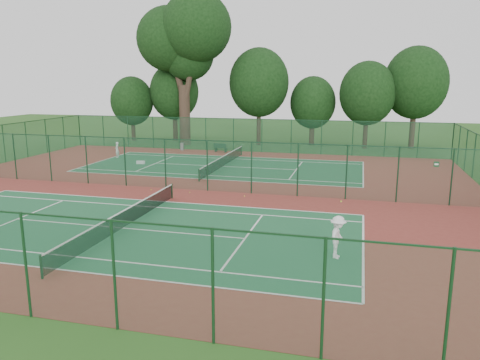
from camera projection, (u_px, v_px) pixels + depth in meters
The scene contains 18 objects.
ground at pixel (187, 189), 32.44m from camera, with size 120.00×120.00×0.00m, color #27551A.
red_pad at pixel (187, 189), 32.44m from camera, with size 40.00×36.00×0.01m, color maroon.
court_near at pixel (124, 228), 23.91m from camera, with size 23.77×10.97×0.01m, color #1D5D35.
court_far at pixel (223, 166), 40.95m from camera, with size 23.77×10.97×0.01m, color #1B5730.
fence_north at pixel (248, 135), 49.11m from camera, with size 40.00×0.09×3.50m.
fence_divider at pixel (186, 164), 32.07m from camera, with size 40.00×0.09×3.50m.
tennis_net_near at pixel (123, 218), 23.80m from camera, with size 0.10×12.90×0.97m.
tennis_net_far at pixel (223, 160), 40.84m from camera, with size 0.10×12.90×0.97m.
player_near at pixel (338, 237), 19.75m from camera, with size 1.19×0.69×1.84m, color white.
player_far at pixel (117, 150), 45.47m from camera, with size 0.56×0.36×1.52m, color white.
trash_bin at pixel (182, 147), 50.40m from camera, with size 0.44×0.44×0.79m, color gray.
bench at pixel (220, 148), 49.02m from camera, with size 1.56×0.79×0.92m.
kit_bag at pixel (141, 162), 42.19m from camera, with size 0.74×0.28×0.28m, color silver.
stray_ball_a at pixel (190, 192), 31.41m from camera, with size 0.07×0.07×0.07m, color #B3CE2F.
stray_ball_b at pixel (244, 196), 30.42m from camera, with size 0.07×0.07×0.07m, color yellow.
stray_ball_c at pixel (151, 190), 32.15m from camera, with size 0.07×0.07×0.07m, color gold.
big_tree at pixel (185, 38), 52.57m from camera, with size 11.09×8.12×17.04m.
evergreen_row at pixel (264, 144), 55.27m from camera, with size 39.00×5.00×12.00m, color black, non-canonical shape.
Camera 1 is at (11.49, -29.64, 7.45)m, focal length 35.00 mm.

